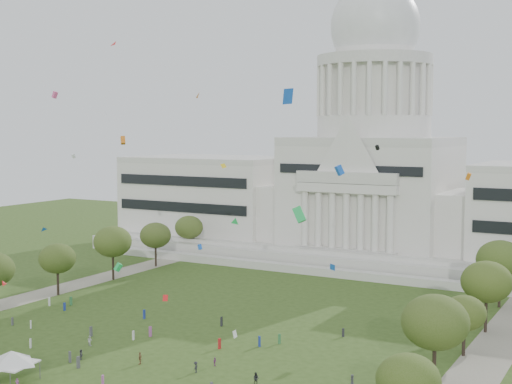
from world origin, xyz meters
name	(u,v)px	position (x,y,z in m)	size (l,w,h in m)	color
ground	(111,374)	(0.00, 0.00, 0.00)	(400.00, 400.00, 0.00)	#324A18
capitol	(372,179)	(0.00, 113.59, 22.30)	(160.00, 64.50, 91.30)	beige
path_left	(32,297)	(-48.00, 30.00, 0.02)	(8.00, 160.00, 0.04)	gray
path_right	(480,367)	(48.00, 30.00, 0.02)	(8.00, 160.00, 0.04)	gray
row_tree_r_1	(408,381)	(46.22, -1.75, 7.66)	(7.58, 7.58, 10.78)	black
row_tree_r_2	(435,322)	(44.17, 17.44, 9.66)	(9.55, 9.55, 13.58)	black
row_tree_l_3	(57,258)	(-44.09, 33.92, 8.21)	(8.12, 8.12, 11.55)	black
row_tree_r_3	(464,313)	(44.40, 34.48, 7.08)	(7.01, 7.01, 9.98)	black
row_tree_l_4	(113,242)	(-44.08, 52.42, 9.39)	(9.29, 9.29, 13.21)	black
row_tree_r_4	(487,282)	(44.76, 50.04, 9.29)	(9.19, 9.19, 13.06)	black
row_tree_l_5	(155,235)	(-45.22, 71.01, 8.42)	(8.33, 8.33, 11.85)	black
row_tree_r_5	(500,260)	(43.49, 70.19, 9.93)	(9.82, 9.82, 13.96)	black
row_tree_l_6	(189,227)	(-46.87, 89.14, 8.27)	(8.19, 8.19, 11.64)	black
event_tent	(11,357)	(-10.50, -9.43, 3.61)	(9.45, 9.45, 4.65)	#4C4C4C
person_0	(352,380)	(33.55, 13.14, 0.81)	(0.79, 0.52, 1.62)	#4C4C51
person_2	(256,379)	(21.37, 6.61, 0.91)	(0.89, 0.55, 1.83)	#26262B
person_3	(196,367)	(10.91, 6.64, 0.86)	(1.11, 0.57, 1.72)	#26262B
person_4	(140,358)	(1.13, 5.64, 0.98)	(1.15, 0.63, 1.96)	olive
person_5	(81,354)	(-8.56, 2.88, 0.82)	(1.53, 0.60, 1.65)	#4C4C51
person_7	(17,383)	(-7.53, -11.16, 0.76)	(0.55, 0.40, 1.51)	#994C8C
person_8	(90,341)	(-12.40, 9.16, 0.87)	(0.85, 0.52, 1.74)	silver
person_10	(215,362)	(11.75, 10.69, 0.69)	(0.80, 0.44, 1.37)	#994C8C
distant_crowd	(108,333)	(-12.49, 14.00, 0.88)	(62.46, 40.30, 1.89)	#33723F
kite_swarm	(148,170)	(0.73, 8.74, 30.32)	(84.36, 101.23, 60.88)	black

